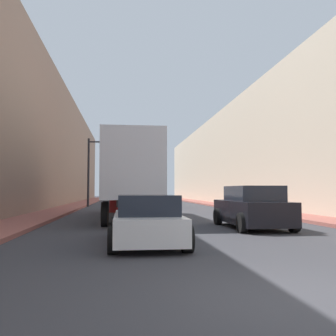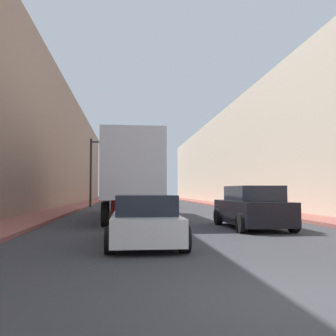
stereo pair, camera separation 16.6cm
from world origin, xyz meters
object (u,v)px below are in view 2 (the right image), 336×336
sedan_car (145,221)px  traffic_signal_gantry (107,158)px  semi_truck (131,176)px  suv_car (252,208)px

sedan_car → traffic_signal_gantry: (-2.27, 24.42, 3.79)m
semi_truck → sedan_car: bearing=-88.7°
semi_truck → sedan_car: size_ratio=3.10×
traffic_signal_gantry → semi_truck: bearing=-81.7°
semi_truck → sedan_car: semi_truck is taller
sedan_car → semi_truck: bearing=91.3°
sedan_car → suv_car: size_ratio=0.93×
sedan_car → suv_car: 5.87m
semi_truck → traffic_signal_gantry: (-2.02, 13.80, 2.16)m
semi_truck → suv_car: semi_truck is taller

